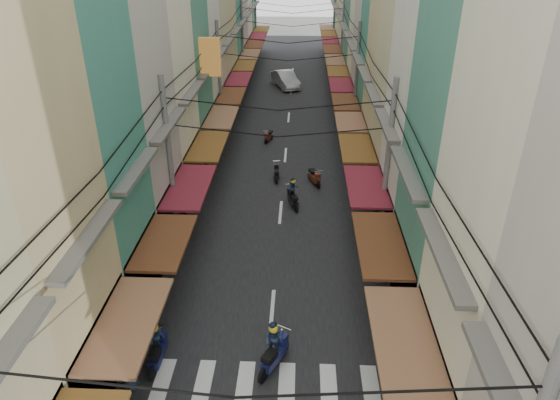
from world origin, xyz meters
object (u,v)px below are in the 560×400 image
(white_car, at_px, (286,87))
(bicycle, at_px, (442,319))
(traffic_sign, at_px, (437,327))
(market_umbrella, at_px, (487,322))

(white_car, height_order, bicycle, white_car)
(traffic_sign, bearing_deg, market_umbrella, 12.48)
(bicycle, height_order, market_umbrella, market_umbrella)
(market_umbrella, xyz_separation_m, traffic_sign, (-1.71, -0.38, 0.06))
(white_car, bearing_deg, bicycle, -98.60)
(white_car, distance_m, traffic_sign, 37.07)
(market_umbrella, relative_size, traffic_sign, 0.81)
(bicycle, distance_m, traffic_sign, 3.91)
(bicycle, xyz_separation_m, market_umbrella, (0.50, -2.59, 2.19))
(white_car, bearing_deg, traffic_sign, -101.40)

